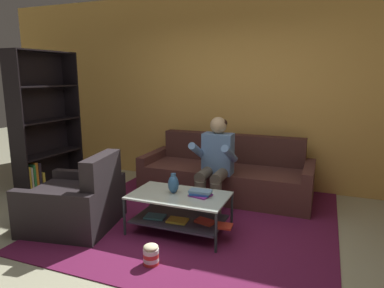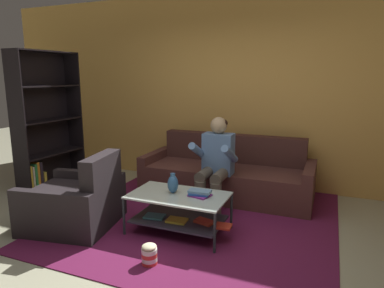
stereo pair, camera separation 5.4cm
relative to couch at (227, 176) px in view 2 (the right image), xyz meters
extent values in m
plane|color=#A9A889|center=(-0.04, -1.82, -0.28)|extent=(16.80, 16.80, 0.00)
cube|color=gold|center=(-0.04, 0.64, 1.17)|extent=(8.40, 0.12, 2.90)
cube|color=#502C27|center=(0.00, -0.05, -0.07)|extent=(2.08, 0.87, 0.43)
cube|color=#442521|center=(0.00, 0.29, 0.35)|extent=(2.08, 0.18, 0.41)
cube|color=#502C27|center=(-1.11, -0.05, -0.01)|extent=(0.13, 0.87, 0.55)
cube|color=#502C27|center=(1.11, -0.05, -0.01)|extent=(0.13, 0.87, 0.55)
cylinder|color=brown|center=(-0.10, -0.79, -0.07)|extent=(0.14, 0.14, 0.43)
cylinder|color=brown|center=(0.10, -0.79, -0.07)|extent=(0.14, 0.14, 0.43)
cylinder|color=brown|center=(-0.10, -0.61, 0.19)|extent=(0.14, 0.42, 0.14)
cylinder|color=brown|center=(0.10, -0.61, 0.19)|extent=(0.14, 0.42, 0.14)
cube|color=#5C7CAB|center=(0.00, -0.40, 0.41)|extent=(0.38, 0.22, 0.53)
cylinder|color=#5C7CAB|center=(-0.20, -0.58, 0.46)|extent=(0.09, 0.49, 0.31)
cylinder|color=#5C7CAB|center=(0.20, -0.58, 0.46)|extent=(0.09, 0.49, 0.31)
sphere|color=tan|center=(0.00, -0.40, 0.78)|extent=(0.21, 0.21, 0.21)
ellipsoid|color=black|center=(0.00, -0.38, 0.81)|extent=(0.21, 0.21, 0.13)
cube|color=#B6C6BC|center=(-0.15, -1.32, 0.14)|extent=(1.04, 0.61, 0.02)
cube|color=#333140|center=(-0.15, -1.32, -0.13)|extent=(0.96, 0.56, 0.02)
cylinder|color=#253030|center=(-0.65, -1.61, -0.07)|extent=(0.03, 0.03, 0.43)
cylinder|color=#253030|center=(0.36, -1.61, -0.07)|extent=(0.03, 0.03, 0.43)
cylinder|color=#253030|center=(-0.65, -1.03, -0.07)|extent=(0.03, 0.03, 0.43)
cylinder|color=#253030|center=(0.36, -1.03, -0.07)|extent=(0.03, 0.03, 0.43)
cube|color=teal|center=(-0.40, -1.39, -0.11)|extent=(0.24, 0.18, 0.02)
cube|color=gold|center=(-0.13, -1.40, -0.11)|extent=(0.22, 0.16, 0.02)
cube|color=red|center=(0.15, -1.33, -0.11)|extent=(0.22, 0.16, 0.03)
cube|color=red|center=(0.37, -1.35, -0.11)|extent=(0.18, 0.16, 0.02)
cube|color=#60183E|center=(-0.07, -0.78, -0.28)|extent=(3.09, 3.27, 0.01)
cube|color=#785068|center=(-0.07, -0.78, -0.27)|extent=(1.70, 1.80, 0.00)
ellipsoid|color=#336094|center=(-0.22, -1.29, 0.25)|extent=(0.12, 0.12, 0.20)
cylinder|color=#336094|center=(-0.22, -1.29, 0.34)|extent=(0.05, 0.05, 0.04)
cube|color=purple|center=(0.08, -1.27, 0.16)|extent=(0.24, 0.22, 0.02)
cube|color=#2855B5|center=(0.08, -1.27, 0.17)|extent=(0.22, 0.16, 0.02)
cube|color=#6A93B8|center=(0.08, -1.28, 0.20)|extent=(0.24, 0.14, 0.03)
cube|color=black|center=(-2.67, -1.09, 0.73)|extent=(0.32, 0.04, 2.03)
cube|color=black|center=(-2.61, -0.04, 0.73)|extent=(0.32, 0.04, 2.03)
cube|color=black|center=(-2.79, -0.56, 0.73)|extent=(0.08, 1.08, 2.03)
cube|color=black|center=(-2.64, -0.57, -0.27)|extent=(0.38, 1.05, 0.02)
cube|color=black|center=(-2.64, -0.57, 0.23)|extent=(0.38, 1.05, 0.02)
cube|color=black|center=(-2.64, -0.57, 0.73)|extent=(0.38, 1.05, 0.02)
cube|color=black|center=(-2.64, -0.57, 1.24)|extent=(0.38, 1.05, 0.02)
cube|color=black|center=(-2.64, -0.57, 1.74)|extent=(0.38, 1.05, 0.02)
cube|color=gold|center=(-2.64, -1.06, -0.06)|extent=(0.23, 0.05, 0.40)
cube|color=silver|center=(-2.64, -1.02, -0.07)|extent=(0.24, 0.04, 0.39)
cube|color=#2D8D45|center=(-2.65, -0.97, -0.05)|extent=(0.26, 0.05, 0.41)
cube|color=orange|center=(-2.65, -0.93, -0.04)|extent=(0.27, 0.05, 0.44)
cube|color=#29222F|center=(-2.65, -0.88, -0.05)|extent=(0.27, 0.06, 0.42)
cube|color=gold|center=(-2.62, -0.83, -0.13)|extent=(0.22, 0.05, 0.26)
cube|color=black|center=(-1.32, -1.62, -0.07)|extent=(1.01, 0.81, 0.43)
cube|color=black|center=(-0.95, -1.55, 0.36)|extent=(0.27, 0.68, 0.41)
cube|color=black|center=(-1.39, -1.24, -0.02)|extent=(0.92, 0.26, 0.53)
cube|color=black|center=(-1.25, -2.00, -0.02)|extent=(0.92, 0.26, 0.53)
cylinder|color=red|center=(-0.12, -2.02, -0.26)|extent=(0.14, 0.14, 0.04)
cylinder|color=white|center=(-0.12, -2.02, -0.22)|extent=(0.14, 0.14, 0.04)
cylinder|color=red|center=(-0.12, -2.02, -0.18)|extent=(0.14, 0.14, 0.04)
cylinder|color=white|center=(-0.12, -2.02, -0.14)|extent=(0.14, 0.14, 0.04)
ellipsoid|color=beige|center=(-0.12, -2.02, -0.11)|extent=(0.13, 0.13, 0.05)
camera|label=1|loc=(1.26, -4.50, 1.40)|focal=32.00mm
camera|label=2|loc=(1.31, -4.48, 1.40)|focal=32.00mm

